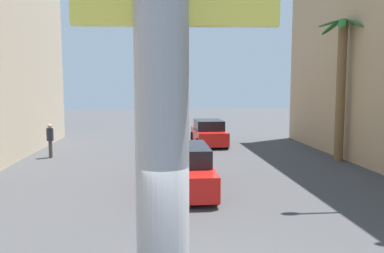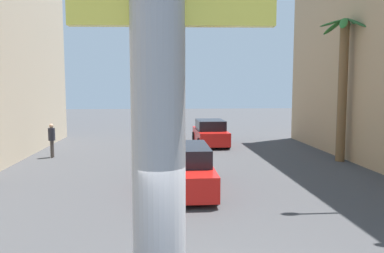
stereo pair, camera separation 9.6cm
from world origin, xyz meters
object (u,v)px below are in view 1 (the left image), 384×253
(palm_tree_mid_right, at_px, (341,78))
(pedestrian_far_left, at_px, (50,138))
(neon_sign_pole, at_px, (162,34))
(car_far, at_px, (209,133))
(car_lead, at_px, (182,168))

(palm_tree_mid_right, distance_m, pedestrian_far_left, 14.78)
(neon_sign_pole, height_order, palm_tree_mid_right, neon_sign_pole)
(palm_tree_mid_right, bearing_deg, car_far, 135.29)
(palm_tree_mid_right, xyz_separation_m, pedestrian_far_left, (-14.33, 2.03, -3.02))
(neon_sign_pole, height_order, car_lead, neon_sign_pole)
(car_far, xyz_separation_m, palm_tree_mid_right, (5.68, -5.63, 3.30))
(car_lead, height_order, pedestrian_far_left, pedestrian_far_left)
(neon_sign_pole, distance_m, palm_tree_mid_right, 15.00)
(car_lead, height_order, palm_tree_mid_right, palm_tree_mid_right)
(car_lead, xyz_separation_m, car_far, (2.28, 10.04, -0.00))
(neon_sign_pole, distance_m, car_lead, 8.63)
(car_lead, xyz_separation_m, palm_tree_mid_right, (7.96, 4.41, 3.30))
(car_lead, height_order, car_far, same)
(car_far, distance_m, pedestrian_far_left, 9.36)
(neon_sign_pole, relative_size, pedestrian_far_left, 5.46)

